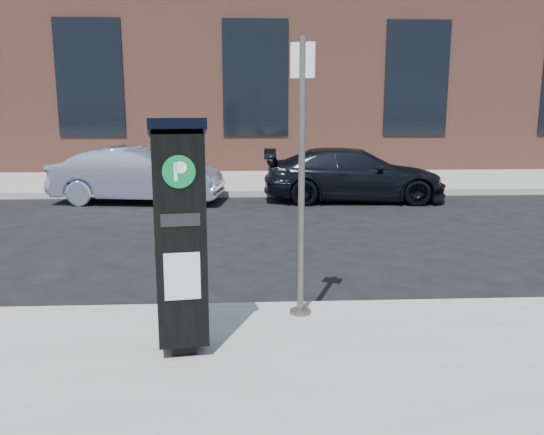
{
  "coord_description": "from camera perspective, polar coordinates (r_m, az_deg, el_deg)",
  "views": [
    {
      "loc": [
        -0.43,
        -6.08,
        2.4
      ],
      "look_at": [
        -0.09,
        0.5,
        1.03
      ],
      "focal_mm": 38.0,
      "sensor_mm": 36.0,
      "label": 1
    }
  ],
  "objects": [
    {
      "name": "ground",
      "position": [
        6.55,
        0.99,
        -9.75
      ],
      "size": [
        120.0,
        120.0,
        0.0
      ],
      "primitive_type": "plane",
      "color": "black",
      "rests_on": "ground"
    },
    {
      "name": "sidewalk_far",
      "position": [
        20.22,
        -1.74,
        5.12
      ],
      "size": [
        60.0,
        12.0,
        0.15
      ],
      "primitive_type": "cube",
      "color": "gray",
      "rests_on": "ground"
    },
    {
      "name": "curb_near",
      "position": [
        6.5,
        1.01,
        -9.2
      ],
      "size": [
        60.0,
        0.12,
        0.16
      ],
      "primitive_type": "cube",
      "color": "#9E9B93",
      "rests_on": "ground"
    },
    {
      "name": "curb_far",
      "position": [
        14.3,
        -1.21,
        2.37
      ],
      "size": [
        60.0,
        0.12,
        0.16
      ],
      "primitive_type": "cube",
      "color": "#9E9B93",
      "rests_on": "ground"
    },
    {
      "name": "building",
      "position": [
        23.15,
        -1.97,
        16.05
      ],
      "size": [
        28.0,
        10.05,
        8.25
      ],
      "color": "brown",
      "rests_on": "ground"
    },
    {
      "name": "parking_kiosk",
      "position": [
        5.07,
        -9.07,
        -1.8
      ],
      "size": [
        0.53,
        0.49,
        2.09
      ],
      "rotation": [
        0.0,
        0.0,
        0.14
      ],
      "color": "black",
      "rests_on": "sidewalk_near"
    },
    {
      "name": "sign_pole",
      "position": [
        5.87,
        2.94,
        3.52
      ],
      "size": [
        0.24,
        0.23,
        2.84
      ],
      "rotation": [
        0.0,
        0.0,
        -0.43
      ],
      "color": "#4E4B45",
      "rests_on": "sidewalk_near"
    },
    {
      "name": "car_silver",
      "position": [
        13.81,
        -13.17,
        4.12
      ],
      "size": [
        4.06,
        1.88,
        1.29
      ],
      "primitive_type": "imported",
      "rotation": [
        0.0,
        0.0,
        1.44
      ],
      "color": "#97A3C1",
      "rests_on": "ground"
    },
    {
      "name": "car_dark",
      "position": [
        13.85,
        8.12,
        4.24
      ],
      "size": [
        4.37,
        1.96,
        1.24
      ],
      "primitive_type": "imported",
      "rotation": [
        0.0,
        0.0,
        1.52
      ],
      "color": "black",
      "rests_on": "ground"
    }
  ]
}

